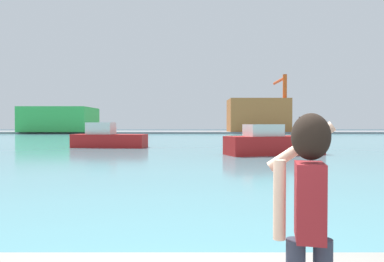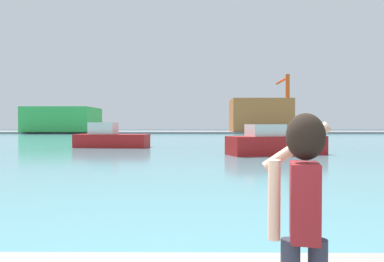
# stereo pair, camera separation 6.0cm
# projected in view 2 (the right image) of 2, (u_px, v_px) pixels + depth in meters

# --- Properties ---
(ground_plane) EXTENTS (220.00, 220.00, 0.00)m
(ground_plane) POSITION_uv_depth(u_px,v_px,m) (194.00, 140.00, 52.62)
(ground_plane) COLOR #334751
(harbor_water) EXTENTS (140.00, 100.00, 0.02)m
(harbor_water) POSITION_uv_depth(u_px,v_px,m) (194.00, 139.00, 54.62)
(harbor_water) COLOR #599EA8
(harbor_water) RESTS_ON ground_plane
(far_shore_dock) EXTENTS (140.00, 20.00, 0.46)m
(far_shore_dock) POSITION_uv_depth(u_px,v_px,m) (194.00, 132.00, 94.60)
(far_shore_dock) COLOR gray
(far_shore_dock) RESTS_ON ground_plane
(person_photographer) EXTENTS (0.53, 0.57, 1.74)m
(person_photographer) POSITION_uv_depth(u_px,v_px,m) (303.00, 206.00, 2.59)
(person_photographer) COLOR #2D3342
(person_photographer) RESTS_ON quay_promenade
(boat_moored) EXTENTS (7.28, 3.30, 2.42)m
(boat_moored) POSITION_uv_depth(u_px,v_px,m) (110.00, 138.00, 34.86)
(boat_moored) COLOR #B21919
(boat_moored) RESTS_ON harbor_water
(boat_moored_2) EXTENTS (7.64, 4.32, 2.24)m
(boat_moored_2) POSITION_uv_depth(u_px,v_px,m) (275.00, 143.00, 26.39)
(boat_moored_2) COLOR #B21919
(boat_moored_2) RESTS_ON harbor_water
(warehouse_left) EXTENTS (16.17, 13.80, 6.04)m
(warehouse_left) POSITION_uv_depth(u_px,v_px,m) (63.00, 120.00, 90.20)
(warehouse_left) COLOR green
(warehouse_left) RESTS_ON far_shore_dock
(warehouse_right) EXTENTS (14.64, 10.40, 8.13)m
(warehouse_right) POSITION_uv_depth(u_px,v_px,m) (260.00, 115.00, 89.76)
(warehouse_right) COLOR #B26633
(warehouse_right) RESTS_ON far_shore_dock
(port_crane) EXTENTS (1.13, 12.93, 13.93)m
(port_crane) POSITION_uv_depth(u_px,v_px,m) (286.00, 96.00, 88.19)
(port_crane) COLOR #D84C19
(port_crane) RESTS_ON far_shore_dock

